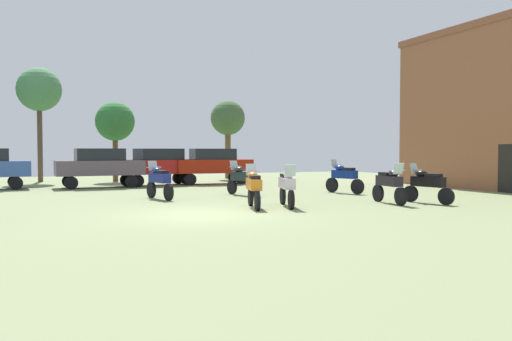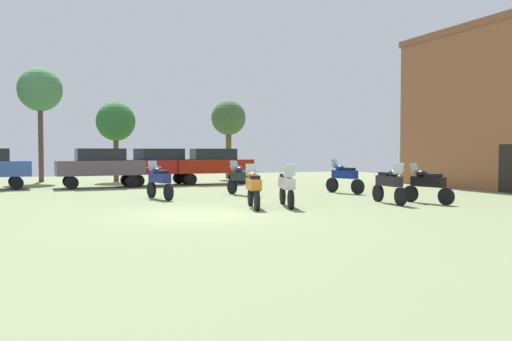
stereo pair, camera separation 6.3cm
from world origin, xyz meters
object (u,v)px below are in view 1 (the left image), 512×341
object	(u,v)px
car_5	(213,163)
car_2	(100,165)
motorcycle_7	(159,181)
tree_6	(228,119)
motorcycle_11	(427,184)
tree_5	(115,122)
motorcycle_2	(344,177)
motorcycle_9	(389,184)
motorcycle_5	(242,178)
car_6	(159,164)
tree_4	(39,91)
motorcycle_3	(254,187)
motorcycle_6	(287,186)

from	to	relation	value
car_5	car_2	bearing A→B (deg)	97.95
motorcycle_7	tree_6	xyz separation A→B (m)	(7.72, 13.41, 3.28)
motorcycle_11	tree_5	size ratio (longest dim) A/B	0.42
motorcycle_2	motorcycle_9	bearing A→B (deg)	-119.39
motorcycle_2	motorcycle_7	world-z (taller)	motorcycle_2
motorcycle_5	car_6	bearing A→B (deg)	89.58
car_2	car_5	distance (m)	6.26
tree_4	tree_5	world-z (taller)	tree_4
motorcycle_2	tree_5	bearing A→B (deg)	104.26
motorcycle_11	tree_4	distance (m)	23.62
motorcycle_9	tree_5	xyz separation A→B (m)	(-7.05, 17.69, 2.91)
motorcycle_11	tree_5	xyz separation A→B (m)	(-8.36, 18.15, 2.92)
motorcycle_5	motorcycle_7	distance (m)	3.68
tree_4	tree_6	xyz separation A→B (m)	(11.82, -0.63, -1.47)
motorcycle_5	car_2	xyz separation A→B (m)	(-5.02, 7.12, 0.45)
motorcycle_11	car_5	size ratio (longest dim) A/B	0.47
motorcycle_3	tree_6	world-z (taller)	tree_6
car_2	tree_5	size ratio (longest dim) A/B	0.89
motorcycle_6	motorcycle_7	world-z (taller)	motorcycle_7
car_2	tree_4	distance (m)	8.27
motorcycle_3	tree_5	xyz separation A→B (m)	(-2.01, 17.15, 2.91)
car_5	tree_5	distance (m)	7.10
car_2	tree_5	distance (m)	6.00
motorcycle_2	tree_6	distance (m)	14.17
motorcycle_9	car_6	distance (m)	14.13
motorcycle_5	car_5	size ratio (longest dim) A/B	0.51
motorcycle_9	car_2	distance (m)	15.11
car_5	tree_6	bearing A→B (deg)	-25.20
motorcycle_3	motorcycle_6	bearing A→B (deg)	11.78
motorcycle_6	motorcycle_11	xyz separation A→B (m)	(5.16, -0.94, -0.01)
motorcycle_7	motorcycle_11	world-z (taller)	motorcycle_7
motorcycle_7	tree_6	distance (m)	15.82
tree_4	tree_5	size ratio (longest dim) A/B	1.41
car_5	tree_4	xyz separation A→B (m)	(-8.97, 5.95, 4.32)
car_6	motorcycle_6	bearing A→B (deg)	177.57
motorcycle_3	motorcycle_7	distance (m)	4.86
car_2	motorcycle_5	bearing A→B (deg)	-146.48
car_2	tree_4	xyz separation A→B (m)	(-2.73, 6.50, 4.32)
tree_6	car_2	bearing A→B (deg)	-147.16
car_5	motorcycle_3	bearing A→B (deg)	170.69
motorcycle_6	motorcycle_9	bearing A→B (deg)	-171.26
motorcycle_3	car_2	bearing A→B (deg)	121.01
motorcycle_5	car_5	world-z (taller)	car_5
motorcycle_6	tree_4	size ratio (longest dim) A/B	0.31
car_6	tree_6	size ratio (longest dim) A/B	0.86
motorcycle_9	tree_6	world-z (taller)	tree_6
tree_6	motorcycle_6	bearing A→B (deg)	-103.76
tree_5	tree_4	bearing A→B (deg)	163.71
car_5	tree_6	size ratio (longest dim) A/B	0.83
car_5	tree_4	size ratio (longest dim) A/B	0.64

